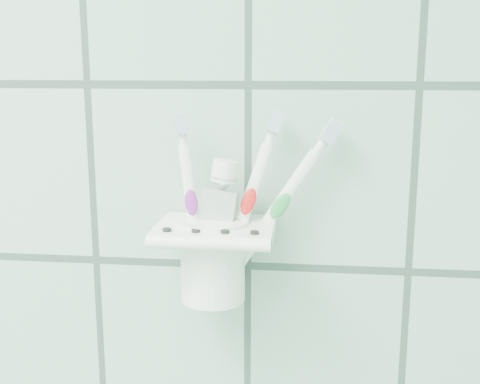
% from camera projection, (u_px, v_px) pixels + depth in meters
% --- Properties ---
extents(holder_bracket, '(0.11, 0.10, 0.04)m').
position_uv_depth(holder_bracket, '(216.00, 232.00, 0.59)').
color(holder_bracket, white).
rests_on(holder_bracket, wall_back).
extents(cup, '(0.07, 0.07, 0.08)m').
position_uv_depth(cup, '(213.00, 256.00, 0.60)').
color(cup, white).
rests_on(cup, holder_bracket).
extents(toothbrush_pink, '(0.03, 0.03, 0.18)m').
position_uv_depth(toothbrush_pink, '(201.00, 205.00, 0.58)').
color(toothbrush_pink, white).
rests_on(toothbrush_pink, cup).
extents(toothbrush_blue, '(0.06, 0.04, 0.19)m').
position_uv_depth(toothbrush_blue, '(216.00, 200.00, 0.58)').
color(toothbrush_blue, white).
rests_on(toothbrush_blue, cup).
extents(toothbrush_orange, '(0.10, 0.03, 0.19)m').
position_uv_depth(toothbrush_orange, '(222.00, 190.00, 0.59)').
color(toothbrush_orange, white).
rests_on(toothbrush_orange, cup).
extents(toothpaste_tube, '(0.05, 0.03, 0.14)m').
position_uv_depth(toothpaste_tube, '(204.00, 217.00, 0.59)').
color(toothpaste_tube, silver).
rests_on(toothpaste_tube, cup).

